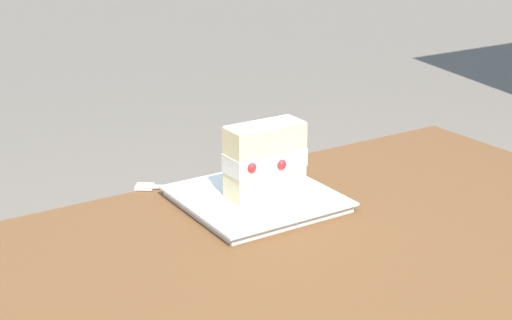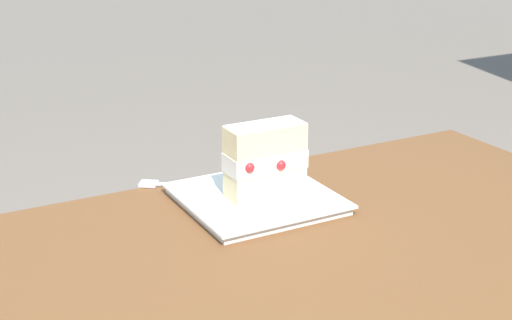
# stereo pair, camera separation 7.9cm
# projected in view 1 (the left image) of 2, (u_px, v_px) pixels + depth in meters

# --- Properties ---
(dessert_plate) EXTENTS (0.23, 0.23, 0.02)m
(dessert_plate) POSITION_uv_depth(u_px,v_px,m) (256.00, 199.00, 1.18)
(dessert_plate) COLOR white
(dessert_plate) RESTS_ON patio_table
(cake_slice) EXTENTS (0.13, 0.06, 0.12)m
(cake_slice) POSITION_uv_depth(u_px,v_px,m) (265.00, 160.00, 1.16)
(cake_slice) COLOR beige
(cake_slice) RESTS_ON dessert_plate
(dessert_fork) EXTENTS (0.15, 0.11, 0.01)m
(dessert_fork) POSITION_uv_depth(u_px,v_px,m) (178.00, 188.00, 1.24)
(dessert_fork) COLOR silver
(dessert_fork) RESTS_ON patio_table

